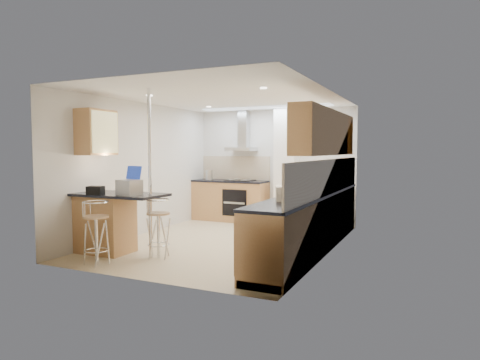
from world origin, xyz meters
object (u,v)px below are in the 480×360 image
at_px(bar_stool_near, 96,233).
at_px(bread_bin, 287,193).
at_px(laptop, 129,187).
at_px(microwave, 307,185).
at_px(bar_stool_end, 158,228).

height_order(bar_stool_near, bread_bin, bread_bin).
height_order(laptop, bread_bin, laptop).
height_order(microwave, bread_bin, microwave).
height_order(microwave, laptop, microwave).
distance_m(microwave, bar_stool_near, 3.18).
distance_m(microwave, bread_bin, 0.92).
distance_m(bar_stool_near, bread_bin, 2.70).
distance_m(bar_stool_end, bread_bin, 1.99).
xyz_separation_m(laptop, bread_bin, (2.25, 0.52, -0.04)).
bearing_deg(bar_stool_near, bar_stool_end, 35.84).
bearing_deg(bar_stool_end, laptop, 161.39).
distance_m(laptop, bread_bin, 2.31).
bearing_deg(bar_stool_end, bar_stool_near, -175.80).
relative_size(laptop, bread_bin, 0.91).
bearing_deg(bar_stool_near, laptop, 54.02).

